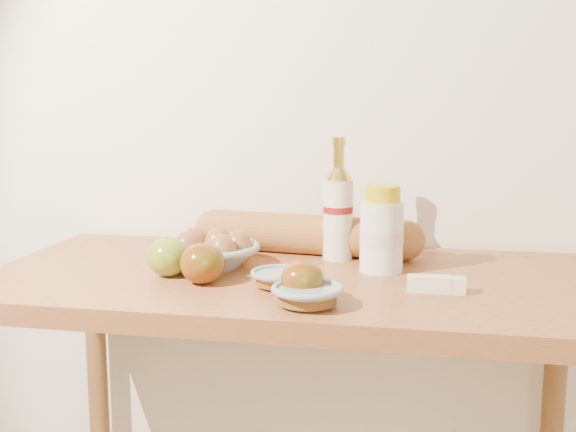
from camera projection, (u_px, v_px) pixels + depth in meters
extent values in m
cube|color=white|center=(318.00, 72.00, 1.67)|extent=(3.50, 0.02, 2.60)
cube|color=#AE6838|center=(291.00, 283.00, 1.42)|extent=(1.20, 0.60, 0.04)
cylinder|color=brown|center=(99.00, 418.00, 1.85)|extent=(0.05, 0.05, 0.86)
cylinder|color=beige|center=(338.00, 220.00, 1.53)|extent=(0.07, 0.07, 0.17)
cylinder|color=maroon|center=(338.00, 209.00, 1.53)|extent=(0.07, 0.07, 0.01)
cone|color=gold|center=(338.00, 173.00, 1.52)|extent=(0.07, 0.07, 0.03)
cylinder|color=gold|center=(339.00, 156.00, 1.51)|extent=(0.03, 0.03, 0.04)
cylinder|color=gold|center=(339.00, 141.00, 1.51)|extent=(0.03, 0.03, 0.02)
cylinder|color=silver|center=(381.00, 237.00, 1.43)|extent=(0.10, 0.10, 0.14)
cylinder|color=beige|center=(381.00, 237.00, 1.43)|extent=(0.10, 0.10, 0.03)
cylinder|color=#DFAC0B|center=(382.00, 194.00, 1.42)|extent=(0.08, 0.08, 0.03)
torus|color=gray|center=(209.00, 247.00, 1.47)|extent=(0.24, 0.24, 0.02)
ellipsoid|color=brown|center=(187.00, 249.00, 1.47)|extent=(0.07, 0.07, 0.07)
ellipsoid|color=brown|center=(222.00, 252.00, 1.44)|extent=(0.07, 0.07, 0.07)
ellipsoid|color=brown|center=(218.00, 245.00, 1.51)|extent=(0.07, 0.07, 0.07)
ellipsoid|color=brown|center=(195.00, 244.00, 1.52)|extent=(0.07, 0.07, 0.07)
ellipsoid|color=brown|center=(238.00, 248.00, 1.48)|extent=(0.07, 0.07, 0.07)
cylinder|color=#B97538|center=(305.00, 234.00, 1.59)|extent=(0.44, 0.14, 0.09)
sphere|color=#B97538|center=(214.00, 229.00, 1.66)|extent=(0.10, 0.10, 0.09)
sphere|color=#B97538|center=(404.00, 240.00, 1.52)|extent=(0.10, 0.10, 0.09)
ellipsoid|color=olive|center=(168.00, 257.00, 1.40)|extent=(0.10, 0.10, 0.08)
cylinder|color=#4C3319|center=(168.00, 241.00, 1.39)|extent=(0.01, 0.01, 0.01)
ellipsoid|color=maroon|center=(203.00, 263.00, 1.34)|extent=(0.09, 0.09, 0.08)
cylinder|color=#4A3218|center=(202.00, 246.00, 1.33)|extent=(0.01, 0.01, 0.01)
ellipsoid|color=#8F0709|center=(302.00, 280.00, 1.23)|extent=(0.09, 0.09, 0.07)
cylinder|color=#4E321A|center=(302.00, 263.00, 1.23)|extent=(0.01, 0.01, 0.01)
torus|color=gray|center=(307.00, 289.00, 1.20)|extent=(0.14, 0.14, 0.01)
cylinder|color=brown|center=(307.00, 296.00, 1.20)|extent=(0.11, 0.11, 0.02)
torus|color=gray|center=(280.00, 273.00, 1.32)|extent=(0.13, 0.13, 0.01)
cylinder|color=brown|center=(280.00, 279.00, 1.32)|extent=(0.11, 0.11, 0.02)
cube|color=beige|center=(436.00, 284.00, 1.28)|extent=(0.10, 0.03, 0.03)
cube|color=beige|center=(436.00, 284.00, 1.28)|extent=(0.05, 0.03, 0.03)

